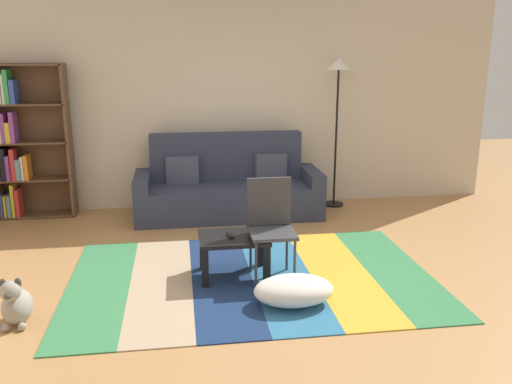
{
  "coord_description": "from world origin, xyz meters",
  "views": [
    {
      "loc": [
        -0.78,
        -4.4,
        2.0
      ],
      "look_at": [
        -0.05,
        0.63,
        0.65
      ],
      "focal_mm": 37.55,
      "sensor_mm": 36.0,
      "label": 1
    }
  ],
  "objects": [
    {
      "name": "ground_plane",
      "position": [
        0.0,
        0.0,
        0.0
      ],
      "size": [
        14.0,
        14.0,
        0.0
      ],
      "primitive_type": "plane",
      "color": "#B27F4C"
    },
    {
      "name": "back_wall",
      "position": [
        0.0,
        2.55,
        1.35
      ],
      "size": [
        6.8,
        0.1,
        2.7
      ],
      "primitive_type": "cube",
      "color": "beige",
      "rests_on": "ground_plane"
    },
    {
      "name": "rug",
      "position": [
        -0.18,
        0.03,
        0.0
      ],
      "size": [
        3.25,
        2.16,
        0.01
      ],
      "color": "#387F4C",
      "rests_on": "ground_plane"
    },
    {
      "name": "couch",
      "position": [
        -0.2,
        2.02,
        0.34
      ],
      "size": [
        2.26,
        0.8,
        1.0
      ],
      "color": "#2D3347",
      "rests_on": "ground_plane"
    },
    {
      "name": "bookshelf",
      "position": [
        -2.66,
        2.31,
        0.93
      ],
      "size": [
        0.9,
        0.28,
        1.86
      ],
      "color": "brown",
      "rests_on": "ground_plane"
    },
    {
      "name": "coffee_table",
      "position": [
        -0.33,
        0.11,
        0.31
      ],
      "size": [
        0.62,
        0.48,
        0.38
      ],
      "color": "black",
      "rests_on": "rug"
    },
    {
      "name": "pouf",
      "position": [
        0.09,
        -0.52,
        0.13
      ],
      "size": [
        0.65,
        0.43,
        0.24
      ],
      "primitive_type": "ellipsoid",
      "color": "white",
      "rests_on": "rug"
    },
    {
      "name": "dog",
      "position": [
        -2.04,
        -0.52,
        0.16
      ],
      "size": [
        0.22,
        0.35,
        0.4
      ],
      "color": "#9E998E",
      "rests_on": "ground_plane"
    },
    {
      "name": "standing_lamp",
      "position": [
        1.23,
        2.24,
        1.59
      ],
      "size": [
        0.32,
        0.32,
        1.91
      ],
      "color": "black",
      "rests_on": "ground_plane"
    },
    {
      "name": "tv_remote",
      "position": [
        -0.36,
        0.11,
        0.4
      ],
      "size": [
        0.05,
        0.15,
        0.02
      ],
      "primitive_type": "cube",
      "rotation": [
        0.0,
        0.0,
        0.05
      ],
      "color": "black",
      "rests_on": "coffee_table"
    },
    {
      "name": "folding_chair",
      "position": [
        0.0,
        0.09,
        0.53
      ],
      "size": [
        0.4,
        0.4,
        0.9
      ],
      "rotation": [
        0.0,
        0.0,
        -0.78
      ],
      "color": "#38383D",
      "rests_on": "ground_plane"
    }
  ]
}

